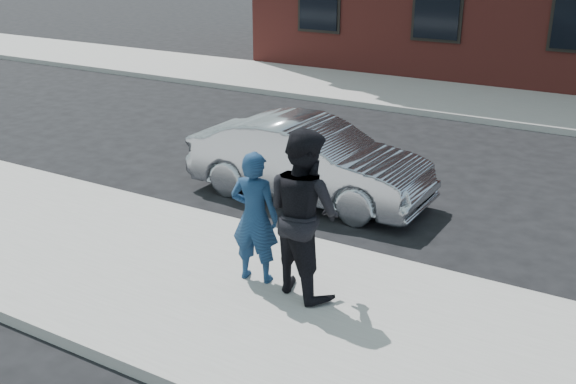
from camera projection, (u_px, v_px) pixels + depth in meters
The scene contains 8 objects.
ground at pixel (359, 328), 7.64m from camera, with size 100.00×100.00×0.00m, color black.
near_sidewalk at pixel (350, 333), 7.41m from camera, with size 50.00×3.50×0.15m, color gray.
near_curb at pixel (409, 267), 8.85m from camera, with size 50.00×0.10×0.15m, color #999691.
far_sidewalk at pixel (552, 111), 16.64m from camera, with size 50.00×3.50×0.15m, color gray.
far_curb at pixel (537, 128), 15.20m from camera, with size 50.00×0.10×0.15m, color #999691.
silver_sedan at pixel (309, 160), 11.12m from camera, with size 1.42×4.09×1.35m, color #999BA3.
man_hoodie at pixel (255, 217), 8.12m from camera, with size 0.67×0.53×1.66m.
man_peacoat at pixel (304, 212), 7.79m from camera, with size 1.19×1.06×2.03m.
Camera 1 is at (2.65, -6.07, 4.19)m, focal length 42.00 mm.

